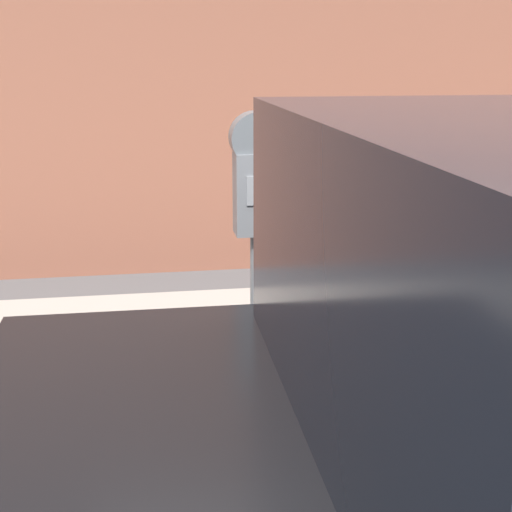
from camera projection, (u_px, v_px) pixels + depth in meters
name	position (u px, v px, depth m)	size (l,w,h in m)	color
sidewalk	(303.00, 365.00, 4.56)	(24.00, 2.80, 0.14)	#BCB7AD
building_facade	(245.00, 1.00, 6.35)	(24.00, 0.30, 4.91)	#935642
parking_meter	(256.00, 202.00, 3.10)	(0.22, 0.16, 1.62)	slate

